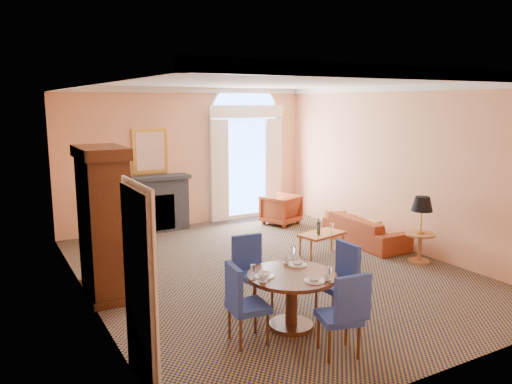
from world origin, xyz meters
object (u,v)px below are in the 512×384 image
armoire (104,225)px  armchair (281,209)px  sofa (365,230)px  dining_table (292,288)px  coffee_table (322,235)px  side_table (421,221)px

armoire → armchair: bearing=28.1°
sofa → armchair: armchair is taller
dining_table → armchair: size_ratio=1.47×
armchair → coffee_table: 2.58m
dining_table → armchair: 5.55m
side_table → dining_table: bearing=-162.5°
dining_table → armchair: bearing=59.4°
coffee_table → side_table: size_ratio=0.81×
armchair → coffee_table: coffee_table is taller
dining_table → coffee_table: bearing=46.2°
armoire → side_table: bearing=-12.6°
armoire → armchair: (4.64, 2.48, -0.73)m
armoire → dining_table: armoire is taller
sofa → armchair: (-0.63, 2.26, 0.07)m
armoire → sofa: bearing=2.4°
armchair → side_table: (0.68, -3.67, 0.42)m
armoire → coffee_table: size_ratio=2.34×
side_table → coffee_table: bearing=138.6°
coffee_table → side_table: bearing=-54.2°
coffee_table → dining_table: bearing=-146.5°
sofa → side_table: size_ratio=1.66×
armchair → side_table: side_table is taller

